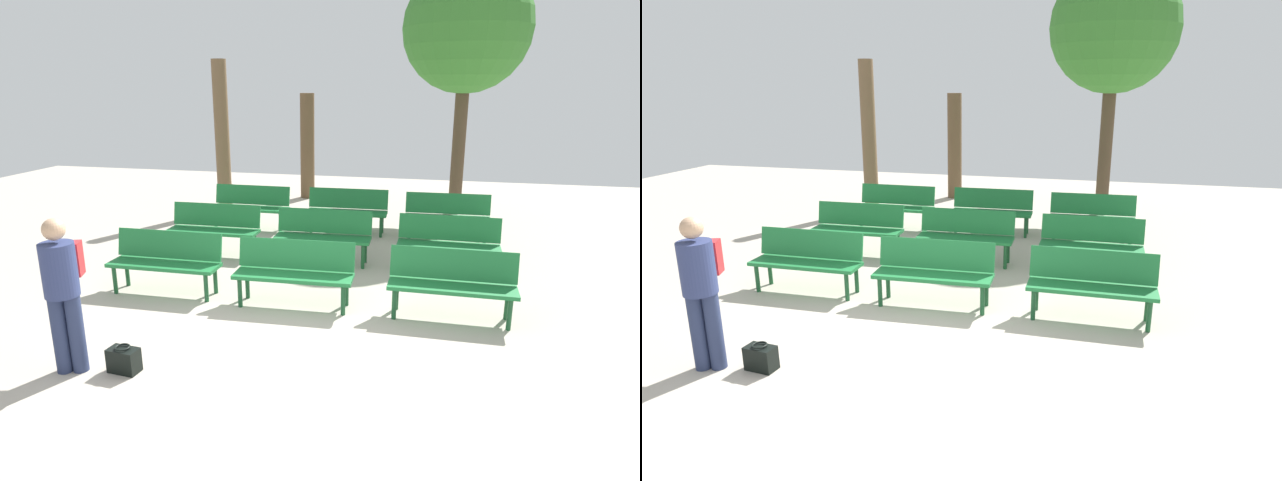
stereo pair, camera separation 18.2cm
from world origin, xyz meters
TOP-DOWN VIEW (x-y plane):
  - ground_plane at (0.00, 0.00)m, footprint 24.00×24.00m
  - bench_r0_c0 at (-1.98, 1.58)m, footprint 1.60×0.49m
  - bench_r0_c1 at (-0.07, 1.54)m, footprint 1.62×0.54m
  - bench_r0_c2 at (2.00, 1.59)m, footprint 1.60×0.49m
  - bench_r1_c0 at (-2.04, 3.43)m, footprint 1.61×0.51m
  - bench_r1_c1 at (-0.08, 3.42)m, footprint 1.61×0.52m
  - bench_r1_c2 at (1.96, 3.42)m, footprint 1.60×0.49m
  - bench_r2_c0 at (-2.03, 5.24)m, footprint 1.60×0.49m
  - bench_r2_c1 at (-0.02, 5.33)m, footprint 1.62×0.53m
  - bench_r2_c2 at (1.94, 5.28)m, footprint 1.62×0.54m
  - tree_0 at (2.12, 7.59)m, footprint 2.74×2.74m
  - tree_1 at (-3.18, 6.62)m, footprint 0.33×0.33m
  - tree_2 at (-1.65, 8.55)m, footprint 0.37×0.37m
  - visitor_with_backpack at (-1.87, -0.66)m, footprint 0.47×0.59m
  - handbag at (-1.33, -0.59)m, footprint 0.34×0.21m

SIDE VIEW (x-z plane):
  - ground_plane at x=0.00m, z-range 0.00..0.00m
  - handbag at x=-1.33m, z-range -0.01..0.28m
  - bench_r0_c0 at x=-1.98m, z-range 0.07..0.94m
  - bench_r0_c1 at x=-0.07m, z-range 0.07..0.94m
  - bench_r0_c2 at x=2.00m, z-range 0.07..0.94m
  - bench_r1_c0 at x=-2.04m, z-range 0.07..0.94m
  - bench_r1_c1 at x=-0.08m, z-range 0.07..0.94m
  - bench_r1_c2 at x=1.96m, z-range 0.07..0.94m
  - bench_r2_c0 at x=-2.03m, z-range 0.07..0.94m
  - bench_r2_c1 at x=-0.02m, z-range 0.07..0.94m
  - bench_r2_c2 at x=1.94m, z-range 0.07..0.94m
  - visitor_with_backpack at x=-1.87m, z-range 0.11..1.76m
  - tree_2 at x=-1.65m, z-range 0.00..2.67m
  - tree_1 at x=-3.18m, z-range 0.00..3.43m
  - tree_0 at x=2.12m, z-range 1.31..6.73m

